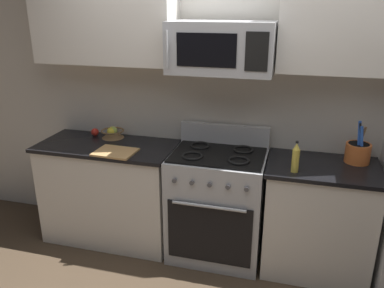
{
  "coord_description": "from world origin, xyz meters",
  "views": [
    {
      "loc": [
        0.56,
        -2.26,
        2.06
      ],
      "look_at": [
        -0.19,
        0.48,
        1.03
      ],
      "focal_mm": 36.53,
      "sensor_mm": 36.0,
      "label": 1
    }
  ],
  "objects_px": {
    "fruit_basket": "(113,133)",
    "apple_loose": "(95,132)",
    "microwave": "(222,48)",
    "utensil_crock": "(358,152)",
    "cutting_board": "(115,152)",
    "bottle_oil": "(296,158)",
    "range_oven": "(217,204)"
  },
  "relations": [
    {
      "from": "utensil_crock",
      "to": "apple_loose",
      "type": "bearing_deg",
      "value": 178.8
    },
    {
      "from": "apple_loose",
      "to": "microwave",
      "type": "bearing_deg",
      "value": -7.65
    },
    {
      "from": "range_oven",
      "to": "cutting_board",
      "type": "height_order",
      "value": "range_oven"
    },
    {
      "from": "fruit_basket",
      "to": "bottle_oil",
      "type": "distance_m",
      "value": 1.65
    },
    {
      "from": "fruit_basket",
      "to": "range_oven",
      "type": "bearing_deg",
      "value": -10.05
    },
    {
      "from": "utensil_crock",
      "to": "fruit_basket",
      "type": "distance_m",
      "value": 2.06
    },
    {
      "from": "apple_loose",
      "to": "fruit_basket",
      "type": "bearing_deg",
      "value": -1.99
    },
    {
      "from": "utensil_crock",
      "to": "range_oven",
      "type": "bearing_deg",
      "value": -172.48
    },
    {
      "from": "microwave",
      "to": "utensil_crock",
      "type": "distance_m",
      "value": 1.3
    },
    {
      "from": "utensil_crock",
      "to": "fruit_basket",
      "type": "height_order",
      "value": "utensil_crock"
    },
    {
      "from": "microwave",
      "to": "apple_loose",
      "type": "distance_m",
      "value": 1.45
    },
    {
      "from": "apple_loose",
      "to": "range_oven",
      "type": "bearing_deg",
      "value": -8.84
    },
    {
      "from": "apple_loose",
      "to": "utensil_crock",
      "type": "bearing_deg",
      "value": -1.2
    },
    {
      "from": "microwave",
      "to": "fruit_basket",
      "type": "height_order",
      "value": "microwave"
    },
    {
      "from": "microwave",
      "to": "utensil_crock",
      "type": "height_order",
      "value": "microwave"
    },
    {
      "from": "bottle_oil",
      "to": "utensil_crock",
      "type": "bearing_deg",
      "value": 34.23
    },
    {
      "from": "apple_loose",
      "to": "cutting_board",
      "type": "relative_size",
      "value": 0.22
    },
    {
      "from": "microwave",
      "to": "bottle_oil",
      "type": "bearing_deg",
      "value": -18.19
    },
    {
      "from": "apple_loose",
      "to": "bottle_oil",
      "type": "height_order",
      "value": "bottle_oil"
    },
    {
      "from": "cutting_board",
      "to": "bottle_oil",
      "type": "xyz_separation_m",
      "value": [
        1.42,
        0.0,
        0.1
      ]
    },
    {
      "from": "range_oven",
      "to": "cutting_board",
      "type": "relative_size",
      "value": 3.37
    },
    {
      "from": "range_oven",
      "to": "bottle_oil",
      "type": "height_order",
      "value": "bottle_oil"
    },
    {
      "from": "fruit_basket",
      "to": "apple_loose",
      "type": "xyz_separation_m",
      "value": [
        -0.18,
        0.01,
        -0.01
      ]
    },
    {
      "from": "fruit_basket",
      "to": "apple_loose",
      "type": "relative_size",
      "value": 2.97
    },
    {
      "from": "fruit_basket",
      "to": "cutting_board",
      "type": "relative_size",
      "value": 0.64
    },
    {
      "from": "cutting_board",
      "to": "bottle_oil",
      "type": "height_order",
      "value": "bottle_oil"
    },
    {
      "from": "cutting_board",
      "to": "bottle_oil",
      "type": "bearing_deg",
      "value": 0.02
    },
    {
      "from": "utensil_crock",
      "to": "apple_loose",
      "type": "relative_size",
      "value": 4.78
    },
    {
      "from": "utensil_crock",
      "to": "cutting_board",
      "type": "distance_m",
      "value": 1.9
    },
    {
      "from": "microwave",
      "to": "apple_loose",
      "type": "height_order",
      "value": "microwave"
    },
    {
      "from": "range_oven",
      "to": "fruit_basket",
      "type": "xyz_separation_m",
      "value": [
        -1.01,
        0.18,
        0.48
      ]
    },
    {
      "from": "utensil_crock",
      "to": "bottle_oil",
      "type": "relative_size",
      "value": 1.43
    }
  ]
}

